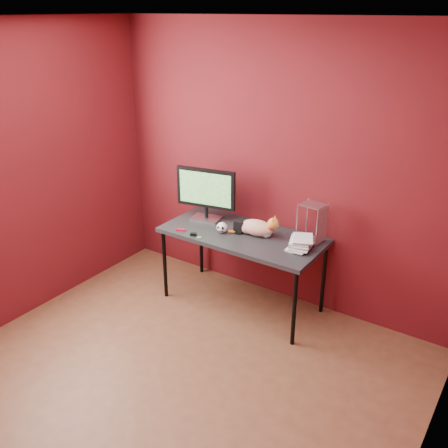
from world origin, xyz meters
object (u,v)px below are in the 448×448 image
Objects in this scene: cat at (257,228)px; skull_mug at (222,228)px; desk at (242,238)px; speaker at (239,227)px; monitor at (206,192)px; book_stack at (295,184)px.

cat is 0.32m from skull_mug.
cat is at bearing 8.99° from skull_mug.
skull_mug reaches higher than desk.
desk is at bearing -6.60° from speaker.
monitor reaches higher than desk.
monitor reaches higher than speaker.
monitor is at bearing 175.28° from book_stack.
skull_mug is 0.91× the size of speaker.
skull_mug is 0.85m from book_stack.
book_stack reaches higher than speaker.
speaker is (-0.04, -0.00, 0.10)m from desk.
skull_mug is (-0.30, -0.13, -0.02)m from cat.
skull_mug is (0.30, -0.17, -0.24)m from monitor.
book_stack is at bearing -7.25° from speaker.
book_stack is at bearing -10.50° from cat.
monitor is 0.42m from skull_mug.
cat is 0.40× the size of book_stack.
cat reaches higher than skull_mug.
desk is 14.11× the size of skull_mug.
book_stack is at bearing -6.80° from skull_mug.
cat is (0.13, 0.04, 0.13)m from desk.
cat is 4.30× the size of skull_mug.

